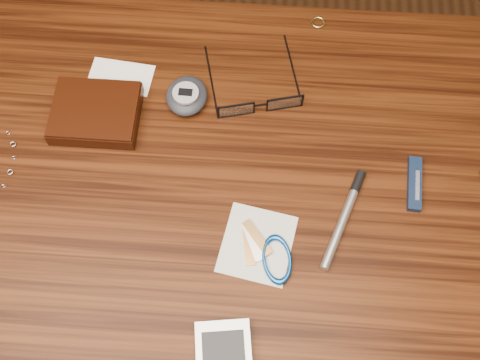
{
  "coord_description": "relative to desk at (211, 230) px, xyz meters",
  "views": [
    {
      "loc": [
        0.07,
        -0.31,
        1.5
      ],
      "look_at": [
        0.04,
        0.03,
        0.76
      ],
      "focal_mm": 45.0,
      "sensor_mm": 36.0,
      "label": 1
    }
  ],
  "objects": [
    {
      "name": "ground",
      "position": [
        0.0,
        0.0,
        -0.65
      ],
      "size": [
        3.8,
        3.8,
        0.0
      ],
      "primitive_type": "plane",
      "color": "#472814",
      "rests_on": "ground"
    },
    {
      "name": "desk",
      "position": [
        0.0,
        0.0,
        0.0
      ],
      "size": [
        1.0,
        0.7,
        0.75
      ],
      "color": "#3A1909",
      "rests_on": "ground"
    },
    {
      "name": "wallet_and_card",
      "position": [
        -0.17,
        0.13,
        0.12
      ],
      "size": [
        0.13,
        0.16,
        0.03
      ],
      "color": "black",
      "rests_on": "desk"
    },
    {
      "name": "eyeglasses",
      "position": [
        0.06,
        0.16,
        0.11
      ],
      "size": [
        0.15,
        0.16,
        0.03
      ],
      "color": "black",
      "rests_on": "desk"
    },
    {
      "name": "gold_ring",
      "position": [
        0.14,
        0.32,
        0.1
      ],
      "size": [
        0.03,
        0.03,
        0.0
      ],
      "primitive_type": "torus",
      "rotation": [
        0.0,
        0.0,
        -0.32
      ],
      "color": "#DAC66A",
      "rests_on": "desk"
    },
    {
      "name": "pedometer",
      "position": [
        -0.04,
        0.16,
        0.11
      ],
      "size": [
        0.06,
        0.07,
        0.03
      ],
      "color": "#20232A",
      "rests_on": "desk"
    },
    {
      "name": "notepad_keys",
      "position": [
        0.08,
        -0.06,
        0.11
      ],
      "size": [
        0.11,
        0.11,
        0.01
      ],
      "color": "silver",
      "rests_on": "desk"
    },
    {
      "name": "pocket_knife",
      "position": [
        0.28,
        0.05,
        0.11
      ],
      "size": [
        0.02,
        0.08,
        0.01
      ],
      "color": "#12203B",
      "rests_on": "desk"
    },
    {
      "name": "silver_pen",
      "position": [
        0.19,
        0.0,
        0.11
      ],
      "size": [
        0.06,
        0.14,
        0.01
      ],
      "color": "silver",
      "rests_on": "desk"
    }
  ]
}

